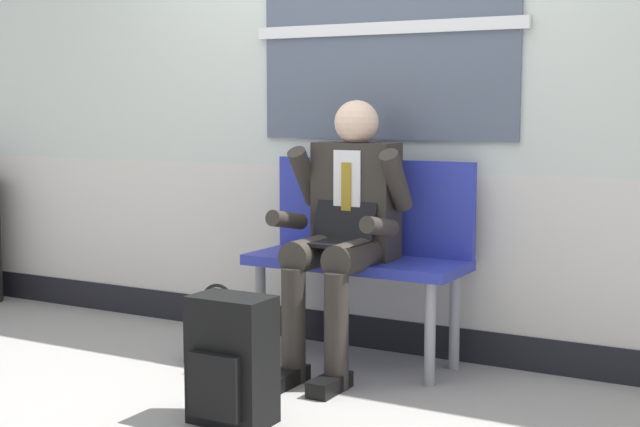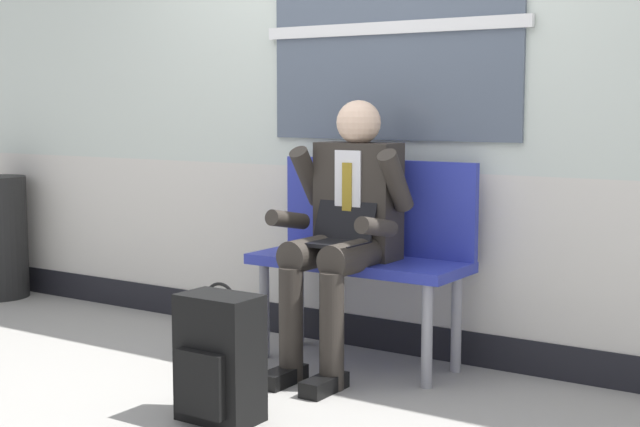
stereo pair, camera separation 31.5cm
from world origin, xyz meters
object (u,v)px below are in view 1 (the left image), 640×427
at_px(bench_with_person, 363,244).
at_px(person_seated, 343,226).
at_px(backpack, 231,361).
at_px(handbag, 219,337).

height_order(bench_with_person, person_seated, person_seated).
xyz_separation_m(person_seated, backpack, (-0.04, -0.86, -0.44)).
bearing_deg(backpack, person_seated, 87.44).
height_order(person_seated, backpack, person_seated).
bearing_deg(backpack, bench_with_person, 87.93).
relative_size(backpack, handbag, 1.26).
relative_size(bench_with_person, person_seated, 0.83).
distance_m(backpack, handbag, 0.82).
bearing_deg(person_seated, backpack, -92.56).
bearing_deg(person_seated, handbag, -156.73).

